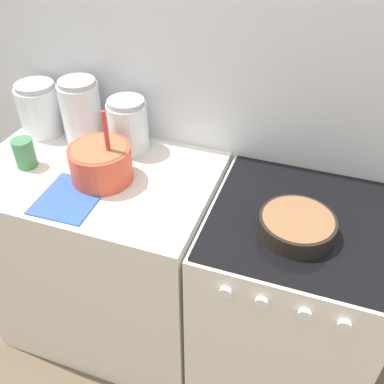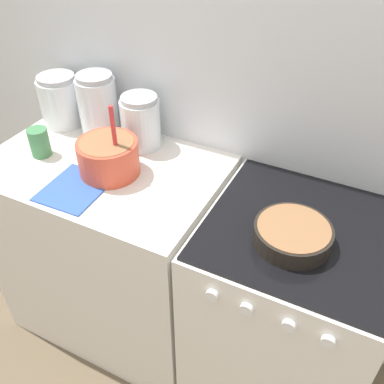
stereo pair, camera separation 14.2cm
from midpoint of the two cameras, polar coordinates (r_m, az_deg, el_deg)
The scene contains 10 objects.
wall_back at distance 1.60m, azimuth 10.35°, elevation 13.32°, with size 4.83×0.05×2.40m.
countertop_cabinet at distance 1.96m, azimuth -8.21°, elevation -7.77°, with size 0.91×0.61×0.93m.
stove at distance 1.76m, azimuth 14.36°, elevation -15.84°, with size 0.62×0.62×0.93m.
mixing_bowl at distance 1.57m, azimuth -8.58°, elevation 4.76°, with size 0.22×0.22×0.28m.
baking_pan at distance 1.35m, azimuth 16.27°, elevation -5.54°, with size 0.24×0.24×0.06m.
storage_jar_left at distance 1.93m, azimuth -15.08°, elevation 11.24°, with size 0.17×0.17×0.22m.
storage_jar_middle at distance 1.81m, azimuth -10.13°, elevation 10.70°, with size 0.16×0.16×0.26m.
storage_jar_right at distance 1.72m, azimuth -4.46°, elevation 8.82°, with size 0.16×0.16×0.21m.
tin_can at distance 1.75m, azimuth -17.52°, elevation 6.27°, with size 0.08×0.08×0.11m.
recipe_page at distance 1.55m, azimuth -12.83°, elevation 0.38°, with size 0.21×0.25×0.01m.
Camera 2 is at (0.46, -0.74, 1.86)m, focal length 40.00 mm.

